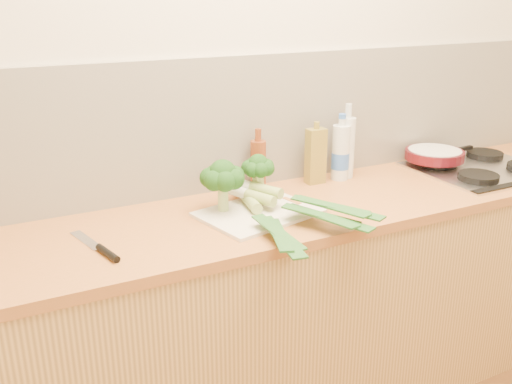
# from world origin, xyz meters

# --- Properties ---
(room_shell) EXTENTS (3.50, 3.50, 3.50)m
(room_shell) POSITION_xyz_m (0.00, 1.49, 1.17)
(room_shell) COLOR beige
(room_shell) RESTS_ON ground
(counter) EXTENTS (3.20, 0.62, 0.90)m
(counter) POSITION_xyz_m (0.00, 1.20, 0.45)
(counter) COLOR tan
(counter) RESTS_ON ground
(gas_hob) EXTENTS (0.58, 0.50, 0.04)m
(gas_hob) POSITION_xyz_m (1.02, 1.20, 0.91)
(gas_hob) COLOR silver
(gas_hob) RESTS_ON counter
(chopping_board) EXTENTS (0.47, 0.39, 0.01)m
(chopping_board) POSITION_xyz_m (-0.14, 1.18, 0.91)
(chopping_board) COLOR beige
(chopping_board) RESTS_ON counter
(broccoli_left) EXTENTS (0.16, 0.17, 0.19)m
(broccoli_left) POSITION_xyz_m (-0.25, 1.25, 1.04)
(broccoli_left) COLOR #9FB86B
(broccoli_left) RESTS_ON chopping_board
(broccoli_right) EXTENTS (0.13, 0.13, 0.18)m
(broccoli_right) POSITION_xyz_m (-0.08, 1.29, 1.04)
(broccoli_right) COLOR #9FB86B
(broccoli_right) RESTS_ON chopping_board
(leek_front) EXTENTS (0.18, 0.71, 0.04)m
(leek_front) POSITION_xyz_m (-0.16, 1.16, 0.94)
(leek_front) COLOR white
(leek_front) RESTS_ON chopping_board
(leek_mid) EXTENTS (0.29, 0.60, 0.04)m
(leek_mid) POSITION_xyz_m (-0.09, 1.12, 0.95)
(leek_mid) COLOR white
(leek_mid) RESTS_ON chopping_board
(leek_back) EXTENTS (0.32, 0.60, 0.04)m
(leek_back) POSITION_xyz_m (-0.05, 1.15, 0.97)
(leek_back) COLOR white
(leek_back) RESTS_ON chopping_board
(chefs_knife) EXTENTS (0.10, 0.31, 0.02)m
(chefs_knife) POSITION_xyz_m (-0.72, 1.11, 0.91)
(chefs_knife) COLOR silver
(chefs_knife) RESTS_ON counter
(skillet) EXTENTS (0.39, 0.27, 0.05)m
(skillet) POSITION_xyz_m (0.86, 1.34, 0.96)
(skillet) COLOR #450B12
(skillet) RESTS_ON gas_hob
(oil_tin) EXTENTS (0.08, 0.05, 0.27)m
(oil_tin) POSITION_xyz_m (0.24, 1.39, 1.02)
(oil_tin) COLOR olive
(oil_tin) RESTS_ON counter
(glass_bottle) EXTENTS (0.07, 0.07, 0.32)m
(glass_bottle) POSITION_xyz_m (0.41, 1.40, 1.04)
(glass_bottle) COLOR silver
(glass_bottle) RESTS_ON counter
(amber_bottle) EXTENTS (0.06, 0.06, 0.26)m
(amber_bottle) POSITION_xyz_m (-0.01, 1.43, 1.01)
(amber_bottle) COLOR brown
(amber_bottle) RESTS_ON counter
(water_bottle) EXTENTS (0.08, 0.08, 0.27)m
(water_bottle) POSITION_xyz_m (0.37, 1.39, 1.01)
(water_bottle) COLOR silver
(water_bottle) RESTS_ON counter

